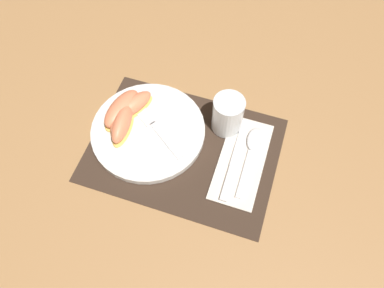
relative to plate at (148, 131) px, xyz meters
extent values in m
plane|color=#A37547|center=(0.09, -0.02, -0.01)|extent=(3.00, 3.00, 0.00)
cube|color=#38281E|center=(0.09, -0.02, -0.01)|extent=(0.43, 0.31, 0.00)
cylinder|color=white|center=(0.00, 0.00, 0.00)|extent=(0.27, 0.27, 0.02)
cylinder|color=silver|center=(0.17, 0.08, 0.04)|extent=(0.07, 0.07, 0.10)
cylinder|color=#F9AD19|center=(0.17, 0.08, 0.01)|extent=(0.06, 0.06, 0.04)
cube|color=silver|center=(0.23, 0.00, -0.01)|extent=(0.10, 0.23, 0.00)
cube|color=silver|center=(0.21, -0.07, 0.00)|extent=(0.02, 0.09, 0.01)
cube|color=silver|center=(0.21, 0.04, 0.00)|extent=(0.02, 0.13, 0.01)
cube|color=silver|center=(0.24, -0.03, 0.00)|extent=(0.01, 0.12, 0.01)
ellipsoid|color=silver|center=(0.24, 0.06, 0.00)|extent=(0.03, 0.06, 0.01)
cube|color=silver|center=(0.05, -0.02, 0.01)|extent=(0.10, 0.08, 0.00)
cube|color=silver|center=(-0.02, 0.03, 0.01)|extent=(0.07, 0.06, 0.00)
ellipsoid|color=#F7C656|center=(-0.06, 0.04, 0.01)|extent=(0.10, 0.13, 0.01)
ellipsoid|color=#F4845B|center=(-0.06, 0.04, 0.03)|extent=(0.09, 0.12, 0.04)
ellipsoid|color=#F7C656|center=(-0.07, 0.02, 0.01)|extent=(0.08, 0.13, 0.01)
ellipsoid|color=#F4845B|center=(-0.07, 0.02, 0.03)|extent=(0.08, 0.13, 0.04)
ellipsoid|color=#F7C656|center=(-0.05, -0.01, 0.01)|extent=(0.05, 0.11, 0.01)
ellipsoid|color=#F4845B|center=(-0.05, -0.01, 0.03)|extent=(0.05, 0.11, 0.05)
ellipsoid|color=#F7C656|center=(-0.06, -0.02, 0.01)|extent=(0.08, 0.11, 0.01)
ellipsoid|color=#F4845B|center=(-0.06, -0.02, 0.03)|extent=(0.07, 0.10, 0.03)
camera|label=1|loc=(0.24, -0.40, 0.75)|focal=35.00mm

